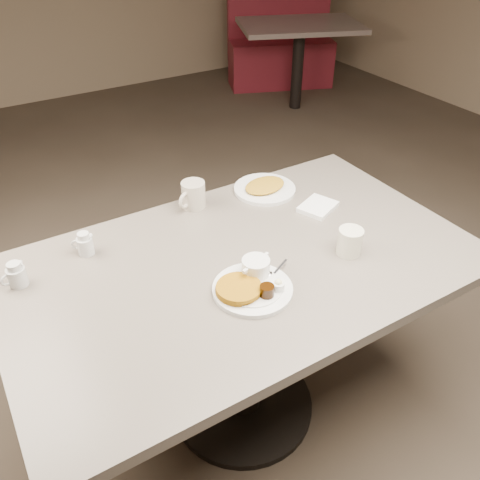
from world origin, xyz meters
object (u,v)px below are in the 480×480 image
coffee_mug_far (193,195)px  booth_back_right (282,45)px  creamer_left (16,275)px  hash_plate (265,188)px  diner_table (243,300)px  main_plate (252,284)px  coffee_mug_near (350,241)px  creamer_right (85,244)px

coffee_mug_far → booth_back_right: (2.38, 2.78, -0.39)m
creamer_left → hash_plate: 0.95m
diner_table → main_plate: size_ratio=4.75×
coffee_mug_near → coffee_mug_far: (-0.31, 0.52, 0.00)m
coffee_mug_far → creamer_left: coffee_mug_far is taller
diner_table → booth_back_right: booth_back_right is taller
booth_back_right → hash_plate: bearing=-126.5°
coffee_mug_near → creamer_left: (-0.96, 0.39, -0.01)m
creamer_right → booth_back_right: 4.02m
coffee_mug_far → hash_plate: coffee_mug_far is taller
main_plate → creamer_left: 0.70m
creamer_left → coffee_mug_near: bearing=-22.3°
creamer_right → booth_back_right: size_ratio=0.05×
diner_table → hash_plate: 0.49m
main_plate → creamer_left: (-0.59, 0.38, 0.01)m
diner_table → hash_plate: hash_plate is taller
creamer_left → hash_plate: creamer_left is taller
coffee_mug_near → hash_plate: bearing=91.6°
coffee_mug_near → booth_back_right: booth_back_right is taller
diner_table → coffee_mug_near: bearing=-23.8°
coffee_mug_near → coffee_mug_far: size_ratio=0.91×
diner_table → creamer_right: (-0.42, 0.30, 0.21)m
creamer_left → booth_back_right: (3.03, 2.90, -0.38)m
creamer_right → diner_table: bearing=-35.7°
main_plate → coffee_mug_near: 0.37m
creamer_left → hash_plate: (0.94, 0.09, -0.02)m
main_plate → coffee_mug_near: bearing=-1.6°
creamer_right → coffee_mug_near: bearing=-30.9°
creamer_right → booth_back_right: bearing=45.5°
main_plate → booth_back_right: booth_back_right is taller
diner_table → coffee_mug_near: 0.41m
diner_table → creamer_left: bearing=158.5°
coffee_mug_near → creamer_right: 0.86m
coffee_mug_near → creamer_right: size_ratio=1.53×
creamer_left → coffee_mug_far: bearing=10.9°
coffee_mug_far → creamer_left: bearing=-169.1°
coffee_mug_far → creamer_left: size_ratio=1.64×
booth_back_right → creamer_right: bearing=-134.5°
creamer_left → creamer_right: 0.23m
creamer_left → creamer_right: same height
booth_back_right → coffee_mug_near: bearing=-122.2°
main_plate → diner_table: bearing=68.6°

